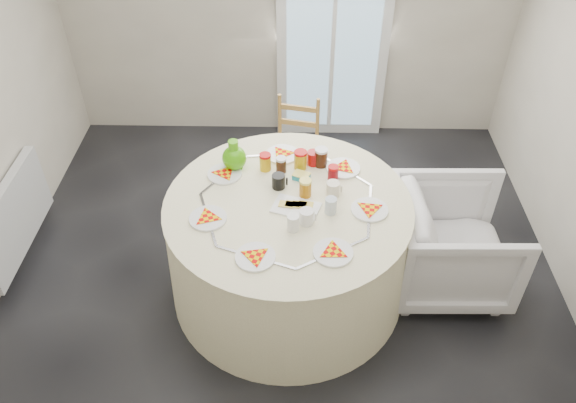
{
  "coord_description": "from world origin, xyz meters",
  "views": [
    {
      "loc": [
        0.1,
        -2.76,
        3.11
      ],
      "look_at": [
        0.04,
        -0.07,
        0.8
      ],
      "focal_mm": 35.0,
      "sensor_mm": 36.0,
      "label": 1
    }
  ],
  "objects_px": {
    "wooden_chair": "(294,143)",
    "armchair": "(452,241)",
    "table": "(288,249)",
    "radiator": "(15,217)",
    "green_pitcher": "(234,158)"
  },
  "relations": [
    {
      "from": "table",
      "to": "green_pitcher",
      "type": "bearing_deg",
      "value": 135.81
    },
    {
      "from": "table",
      "to": "armchair",
      "type": "bearing_deg",
      "value": 4.11
    },
    {
      "from": "green_pitcher",
      "to": "radiator",
      "type": "bearing_deg",
      "value": 176.11
    },
    {
      "from": "radiator",
      "to": "green_pitcher",
      "type": "xyz_separation_m",
      "value": [
        1.61,
        0.08,
        0.49
      ]
    },
    {
      "from": "green_pitcher",
      "to": "table",
      "type": "bearing_deg",
      "value": -51.07
    },
    {
      "from": "radiator",
      "to": "table",
      "type": "xyz_separation_m",
      "value": [
        1.98,
        -0.27,
        -0.01
      ]
    },
    {
      "from": "radiator",
      "to": "table",
      "type": "distance_m",
      "value": 2.0
    },
    {
      "from": "armchair",
      "to": "green_pitcher",
      "type": "height_order",
      "value": "green_pitcher"
    },
    {
      "from": "table",
      "to": "wooden_chair",
      "type": "relative_size",
      "value": 1.97
    },
    {
      "from": "wooden_chair",
      "to": "armchair",
      "type": "relative_size",
      "value": 1.01
    },
    {
      "from": "table",
      "to": "wooden_chair",
      "type": "distance_m",
      "value": 1.12
    },
    {
      "from": "radiator",
      "to": "wooden_chair",
      "type": "bearing_deg",
      "value": 22.62
    },
    {
      "from": "radiator",
      "to": "armchair",
      "type": "bearing_deg",
      "value": -3.56
    },
    {
      "from": "green_pitcher",
      "to": "armchair",
      "type": "bearing_deg",
      "value": -17.38
    },
    {
      "from": "table",
      "to": "wooden_chair",
      "type": "height_order",
      "value": "wooden_chair"
    }
  ]
}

